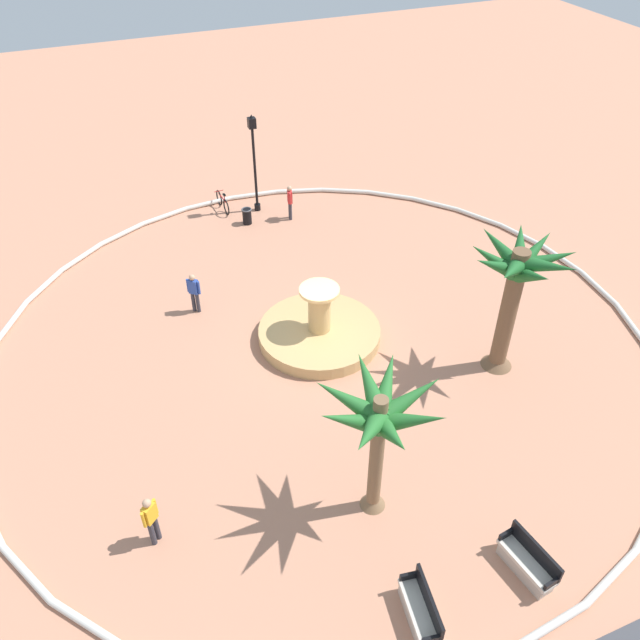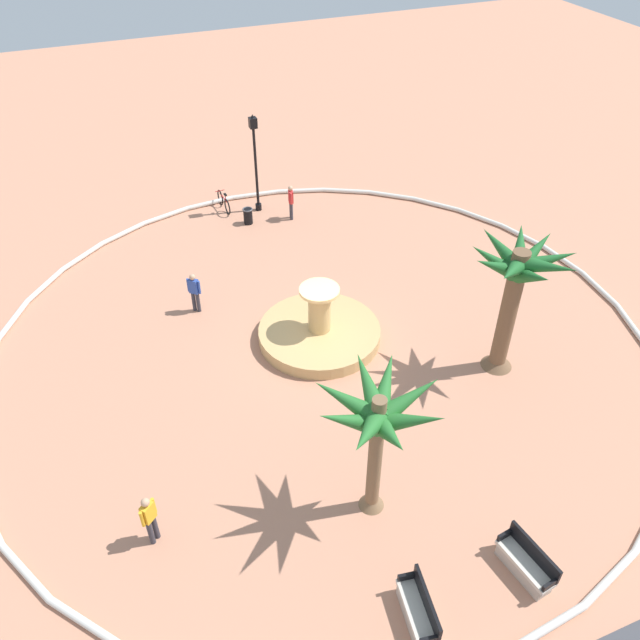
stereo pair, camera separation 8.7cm
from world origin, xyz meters
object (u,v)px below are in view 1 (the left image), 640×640
(palm_tree_by_curb, at_px, (379,419))
(person_pedestrian_stroll, at_px, (151,518))
(palm_tree_near_fountain, at_px, (516,280))
(lamppost, at_px, (254,156))
(person_cyclist_helmet, at_px, (290,201))
(bench_east, at_px, (527,563))
(bicycle_red_frame, at_px, (223,202))
(trash_bin, at_px, (247,216))
(person_cyclist_photo, at_px, (194,291))
(fountain, at_px, (319,332))
(bench_west, at_px, (420,612))

(palm_tree_by_curb, relative_size, person_pedestrian_stroll, 2.55)
(palm_tree_near_fountain, relative_size, palm_tree_by_curb, 1.11)
(lamppost, distance_m, person_cyclist_helmet, 2.46)
(bench_east, distance_m, person_cyclist_helmet, 18.31)
(palm_tree_by_curb, height_order, bicycle_red_frame, palm_tree_by_curb)
(trash_bin, height_order, person_cyclist_photo, person_cyclist_photo)
(palm_tree_near_fountain, bearing_deg, palm_tree_by_curb, 28.45)
(palm_tree_by_curb, bearing_deg, trash_bin, -94.68)
(fountain, relative_size, bicycle_red_frame, 2.48)
(bicycle_red_frame, xyz_separation_m, person_cyclist_helmet, (-2.59, 1.96, 0.52))
(bench_west, height_order, person_cyclist_helmet, person_cyclist_helmet)
(bench_east, bearing_deg, person_cyclist_photo, -69.34)
(bicycle_red_frame, relative_size, person_cyclist_photo, 1.06)
(palm_tree_by_curb, relative_size, bench_east, 2.59)
(person_cyclist_photo, relative_size, person_pedestrian_stroll, 0.96)
(palm_tree_by_curb, bearing_deg, lamppost, -97.14)
(bench_east, bearing_deg, bicycle_red_frame, -84.29)
(person_pedestrian_stroll, bearing_deg, palm_tree_by_curb, 169.02)
(lamppost, height_order, person_cyclist_helmet, lamppost)
(fountain, distance_m, person_cyclist_helmet, 8.49)
(trash_bin, bearing_deg, bench_west, 85.03)
(fountain, xyz_separation_m, palm_tree_by_curb, (1.27, 6.88, 3.04))
(person_cyclist_photo, bearing_deg, bicycle_red_frame, -112.77)
(bicycle_red_frame, height_order, person_cyclist_photo, person_cyclist_photo)
(bench_west, distance_m, lamppost, 19.97)
(fountain, bearing_deg, bicycle_red_frame, -86.27)
(bench_east, xyz_separation_m, lamppost, (0.57, -19.61, 2.29))
(palm_tree_by_curb, relative_size, trash_bin, 5.88)
(bench_west, distance_m, person_cyclist_photo, 13.45)
(lamppost, bearing_deg, person_cyclist_helmet, 130.76)
(palm_tree_near_fountain, xyz_separation_m, trash_bin, (4.99, -12.06, -3.09))
(fountain, xyz_separation_m, trash_bin, (0.00, -8.57, 0.08))
(palm_tree_by_curb, height_order, bench_east, palm_tree_by_curb)
(bench_east, relative_size, lamppost, 0.37)
(lamppost, relative_size, trash_bin, 6.19)
(bench_east, relative_size, person_pedestrian_stroll, 0.98)
(palm_tree_by_curb, distance_m, person_cyclist_photo, 10.60)
(trash_bin, relative_size, person_cyclist_photo, 0.45)
(lamppost, distance_m, person_cyclist_photo, 7.97)
(trash_bin, bearing_deg, lamppost, -128.49)
(trash_bin, bearing_deg, person_cyclist_helmet, 170.66)
(trash_bin, xyz_separation_m, bicycle_red_frame, (0.66, -1.64, -0.00))
(person_cyclist_helmet, bearing_deg, trash_bin, -9.34)
(fountain, distance_m, person_pedestrian_stroll, 8.99)
(bench_east, bearing_deg, bench_west, 1.55)
(bench_west, bearing_deg, bench_east, -178.45)
(palm_tree_near_fountain, bearing_deg, person_cyclist_helmet, -75.38)
(trash_bin, bearing_deg, fountain, 90.02)
(person_cyclist_helmet, bearing_deg, bench_west, 79.04)
(fountain, height_order, palm_tree_by_curb, palm_tree_by_curb)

